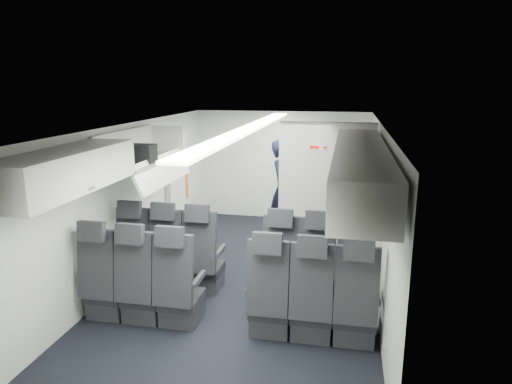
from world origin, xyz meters
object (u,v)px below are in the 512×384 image
at_px(boarding_door, 178,184).
at_px(carry_on_bag, 139,154).
at_px(seat_row_front, 242,265).
at_px(flight_attendant, 283,191).
at_px(galley_unit, 329,177).
at_px(seat_row_mid, 223,296).

distance_m(boarding_door, carry_on_bag, 2.16).
relative_size(seat_row_front, flight_attendant, 1.89).
bearing_deg(galley_unit, seat_row_front, -106.28).
bearing_deg(seat_row_mid, boarding_door, 118.77).
bearing_deg(galley_unit, boarding_door, -155.72).
relative_size(boarding_door, carry_on_bag, 4.60).
relative_size(seat_row_mid, flight_attendant, 1.89).
bearing_deg(flight_attendant, galley_unit, -24.44).
xyz_separation_m(seat_row_front, seat_row_mid, (0.00, -0.90, 0.00)).
xyz_separation_m(seat_row_front, boarding_door, (-1.64, 2.09, 0.55)).
bearing_deg(seat_row_front, galley_unit, 73.72).
height_order(seat_row_mid, carry_on_bag, carry_on_bag).
bearing_deg(seat_row_front, flight_attendant, 84.24).
bearing_deg(boarding_door, seat_row_mid, -61.23).
bearing_deg(seat_row_mid, galley_unit, 77.12).
bearing_deg(carry_on_bag, galley_unit, 51.72).
bearing_deg(seat_row_front, boarding_door, 128.16).
relative_size(galley_unit, flight_attendant, 1.08).
distance_m(seat_row_mid, flight_attendant, 3.15).
height_order(galley_unit, boarding_door, galley_unit).
height_order(boarding_door, carry_on_bag, carry_on_bag).
height_order(seat_row_front, galley_unit, galley_unit).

